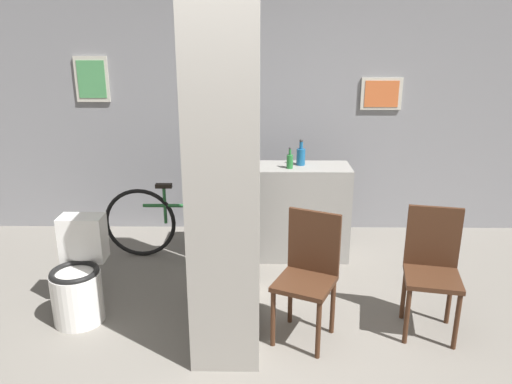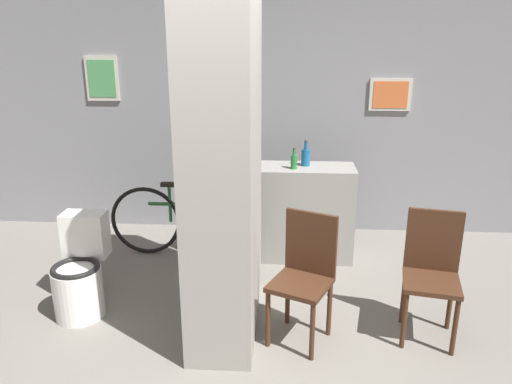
{
  "view_description": "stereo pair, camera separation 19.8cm",
  "coord_description": "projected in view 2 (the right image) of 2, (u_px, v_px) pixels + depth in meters",
  "views": [
    {
      "loc": [
        0.21,
        -2.83,
        2.21
      ],
      "look_at": [
        0.17,
        1.02,
        0.95
      ],
      "focal_mm": 35.0,
      "sensor_mm": 36.0,
      "label": 1
    },
    {
      "loc": [
        0.41,
        -2.82,
        2.21
      ],
      "look_at": [
        0.17,
        1.02,
        0.95
      ],
      "focal_mm": 35.0,
      "sensor_mm": 36.0,
      "label": 2
    }
  ],
  "objects": [
    {
      "name": "chair_near_pillar",
      "position": [
        304.0,
        272.0,
        3.63
      ],
      "size": [
        0.53,
        0.53,
        0.96
      ],
      "rotation": [
        0.0,
        0.0,
        -0.43
      ],
      "color": "#422616",
      "rests_on": "ground_plane"
    },
    {
      "name": "toilet",
      "position": [
        80.0,
        274.0,
        4.02
      ],
      "size": [
        0.39,
        0.55,
        0.79
      ],
      "color": "white",
      "rests_on": "ground_plane"
    },
    {
      "name": "ground_plane",
      "position": [
        222.0,
        371.0,
        3.39
      ],
      "size": [
        14.0,
        14.0,
        0.0
      ],
      "primitive_type": "plane",
      "color": "slate"
    },
    {
      "name": "chair_by_doorway",
      "position": [
        432.0,
        270.0,
        3.66
      ],
      "size": [
        0.47,
        0.47,
        0.96
      ],
      "rotation": [
        0.0,
        0.0,
        -0.2
      ],
      "color": "#422616",
      "rests_on": "ground_plane"
    },
    {
      "name": "pillar_center",
      "position": [
        225.0,
        162.0,
        3.58
      ],
      "size": [
        0.49,
        1.24,
        2.6
      ],
      "color": "gray",
      "rests_on": "ground_plane"
    },
    {
      "name": "counter_shelf",
      "position": [
        282.0,
        212.0,
        4.98
      ],
      "size": [
        1.4,
        0.44,
        0.94
      ],
      "color": "gray",
      "rests_on": "ground_plane"
    },
    {
      "name": "bottle_short",
      "position": [
        294.0,
        161.0,
        4.72
      ],
      "size": [
        0.06,
        0.06,
        0.21
      ],
      "color": "#267233",
      "rests_on": "counter_shelf"
    },
    {
      "name": "bottle_tall",
      "position": [
        306.0,
        156.0,
        4.83
      ],
      "size": [
        0.09,
        0.09,
        0.26
      ],
      "color": "#19598C",
      "rests_on": "counter_shelf"
    },
    {
      "name": "bicycle",
      "position": [
        196.0,
        221.0,
        5.03
      ],
      "size": [
        1.75,
        0.42,
        0.77
      ],
      "color": "black",
      "rests_on": "ground_plane"
    },
    {
      "name": "wall_back",
      "position": [
        249.0,
        116.0,
        5.48
      ],
      "size": [
        8.0,
        0.09,
        2.6
      ],
      "color": "gray",
      "rests_on": "ground_plane"
    }
  ]
}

